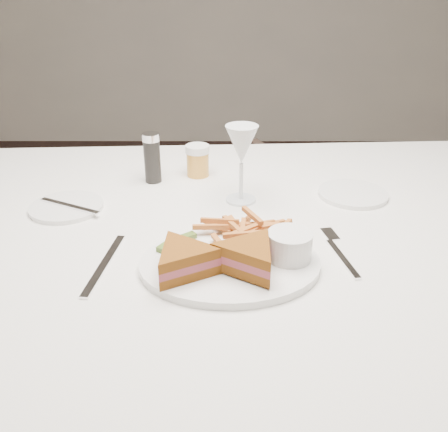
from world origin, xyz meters
The scene contains 4 objects.
ground centered at (0.00, 0.00, 0.00)m, with size 5.00×5.00×0.00m, color black.
table centered at (-0.16, -0.35, 0.38)m, with size 1.57×1.05×0.75m, color silver.
chair_far centered at (-0.19, 0.47, 0.32)m, with size 0.61×0.57×0.63m, color #46342B.
table_setting centered at (-0.15, -0.40, 0.79)m, with size 0.81×0.60×0.18m.
Camera 1 is at (-0.16, -1.25, 1.23)m, focal length 40.00 mm.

